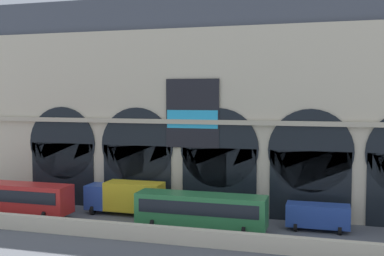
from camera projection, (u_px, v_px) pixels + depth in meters
The scene contains 7 objects.
ground_plane at pixel (206, 229), 40.13m from camera, with size 200.00×200.00×0.00m, color #54565B.
quay_parapet_wall at pixel (191, 237), 35.86m from camera, with size 90.00×0.70×1.27m, color beige.
station_building at pixel (224, 107), 46.24m from camera, with size 51.59×4.66×21.00m.
bus_west at pixel (16, 197), 44.47m from camera, with size 11.00×3.25×3.10m.
box_truck_midwest at pixel (126, 197), 45.17m from camera, with size 7.50×2.91×3.12m.
bus_center at pixel (201, 210), 39.59m from camera, with size 11.00×3.25×3.10m.
van_mideast at pixel (318, 216), 39.82m from camera, with size 5.20×2.48×2.20m.
Camera 1 is at (9.79, -38.23, 11.34)m, focal length 44.37 mm.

